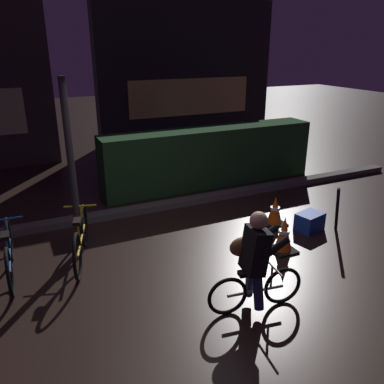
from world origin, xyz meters
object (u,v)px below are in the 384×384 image
(parked_bike_left_mid, at_px, (9,254))
(traffic_cone_near, at_px, (284,235))
(blue_crate, at_px, (310,222))
(parked_bike_center_left, at_px, (81,239))
(cyclist, at_px, (254,261))
(street_post, at_px, (72,170))
(traffic_cone_far, at_px, (275,211))
(closed_umbrella, at_px, (337,209))

(parked_bike_left_mid, height_order, traffic_cone_near, parked_bike_left_mid)
(traffic_cone_near, height_order, blue_crate, traffic_cone_near)
(parked_bike_left_mid, relative_size, blue_crate, 3.62)
(parked_bike_center_left, relative_size, traffic_cone_near, 2.80)
(blue_crate, height_order, cyclist, cyclist)
(street_post, relative_size, parked_bike_center_left, 1.63)
(traffic_cone_near, xyz_separation_m, traffic_cone_far, (0.45, 0.83, -0.02))
(street_post, height_order, traffic_cone_far, street_post)
(parked_bike_center_left, bearing_deg, cyclist, -125.18)
(parked_bike_center_left, distance_m, closed_umbrella, 4.04)
(traffic_cone_near, relative_size, blue_crate, 1.27)
(parked_bike_left_mid, bearing_deg, blue_crate, -96.13)
(closed_umbrella, bearing_deg, parked_bike_left_mid, -44.91)
(street_post, distance_m, traffic_cone_near, 3.22)
(closed_umbrella, bearing_deg, parked_bike_center_left, -47.46)
(parked_bike_left_mid, xyz_separation_m, blue_crate, (4.57, -0.59, -0.18))
(street_post, bearing_deg, parked_bike_center_left, -93.58)
(parked_bike_left_mid, distance_m, traffic_cone_far, 4.17)
(traffic_cone_far, bearing_deg, cyclist, -132.20)
(traffic_cone_near, relative_size, closed_umbrella, 0.66)
(traffic_cone_near, distance_m, traffic_cone_far, 0.95)
(cyclist, xyz_separation_m, closed_umbrella, (2.34, 1.11, -0.22))
(blue_crate, distance_m, cyclist, 2.48)
(closed_umbrella, bearing_deg, cyclist, -9.88)
(blue_crate, relative_size, closed_umbrella, 0.52)
(blue_crate, bearing_deg, closed_umbrella, -37.90)
(parked_bike_left_mid, xyz_separation_m, traffic_cone_near, (3.72, -0.99, -0.07))
(parked_bike_center_left, relative_size, cyclist, 1.26)
(parked_bike_center_left, relative_size, traffic_cone_far, 3.06)
(parked_bike_left_mid, height_order, traffic_cone_far, parked_bike_left_mid)
(street_post, xyz_separation_m, parked_bike_left_mid, (-0.96, -0.31, -0.94))
(parked_bike_left_mid, bearing_deg, traffic_cone_near, -103.65)
(street_post, height_order, cyclist, street_post)
(blue_crate, xyz_separation_m, cyclist, (-2.02, -1.36, 0.48))
(street_post, distance_m, traffic_cone_far, 3.41)
(traffic_cone_near, xyz_separation_m, blue_crate, (0.84, 0.40, -0.12))
(parked_bike_center_left, distance_m, traffic_cone_far, 3.24)
(traffic_cone_far, bearing_deg, closed_umbrella, -43.67)
(closed_umbrella, bearing_deg, traffic_cone_near, -27.87)
(parked_bike_center_left, distance_m, blue_crate, 3.68)
(parked_bike_left_mid, distance_m, closed_umbrella, 4.96)
(closed_umbrella, bearing_deg, traffic_cone_far, -78.89)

